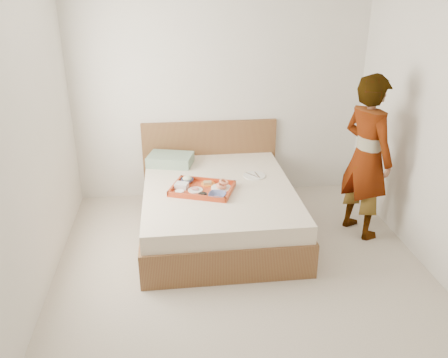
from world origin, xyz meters
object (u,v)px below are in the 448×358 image
tray (202,188)px  dinner_plate (254,176)px  person (367,157)px  bed (218,208)px

tray → dinner_plate: (0.60, 0.32, -0.02)m
tray → person: size_ratio=0.36×
bed → dinner_plate: size_ratio=8.16×
tray → person: bearing=17.3°
dinner_plate → person: bearing=-20.7°
bed → tray: bearing=-149.0°
tray → person: person is taller
bed → dinner_plate: 0.55m
bed → person: size_ratio=1.17×
bed → tray: size_ratio=3.27×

